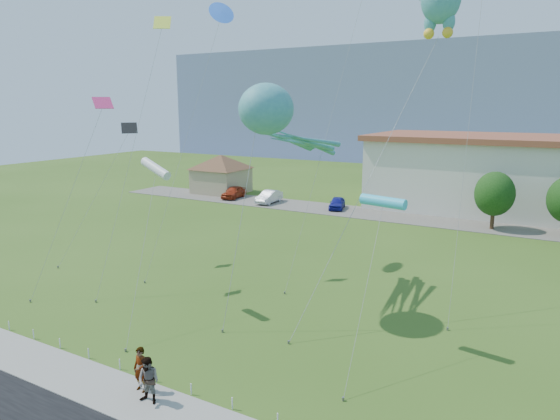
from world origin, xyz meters
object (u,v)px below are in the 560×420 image
object	(u,v)px
pavilion	(221,170)
parked_car_silver	(269,197)
parked_car_red	(234,192)
parked_car_blue	(337,203)
octopus_kite	(278,123)
pedestrian_left	(141,369)
pedestrian_right	(148,381)

from	to	relation	value
pavilion	parked_car_silver	distance (m)	10.09
parked_car_red	parked_car_blue	world-z (taller)	parked_car_red
parked_car_blue	octopus_kite	world-z (taller)	octopus_kite
pedestrian_left	parked_car_blue	xyz separation A→B (m)	(-7.44, 37.61, -0.32)
parked_car_blue	octopus_kite	size ratio (longest dim) A/B	0.30
pedestrian_left	octopus_kite	world-z (taller)	octopus_kite
octopus_kite	pedestrian_left	bearing A→B (deg)	-90.53
pedestrian_left	parked_car_blue	size ratio (longest dim) A/B	0.49
parked_car_red	parked_car_blue	distance (m)	13.85
octopus_kite	pavilion	bearing A→B (deg)	130.91
pavilion	parked_car_red	world-z (taller)	pavilion
pavilion	parked_car_blue	world-z (taller)	pavilion
parked_car_red	pavilion	bearing A→B (deg)	137.96
parked_car_red	parked_car_blue	xyz separation A→B (m)	(13.85, 0.17, -0.09)
parked_car_silver	pedestrian_right	bearing A→B (deg)	-68.22
pedestrian_right	parked_car_blue	world-z (taller)	pedestrian_right
pedestrian_right	octopus_kite	world-z (taller)	octopus_kite
pedestrian_left	parked_car_silver	xyz separation A→B (m)	(-15.87, 36.91, -0.24)
pedestrian_left	parked_car_red	bearing A→B (deg)	120.82
pedestrian_left	pedestrian_right	distance (m)	1.00
pavilion	parked_car_silver	xyz separation A→B (m)	(9.29, -3.24, -2.24)
parked_car_red	parked_car_silver	distance (m)	5.45
octopus_kite	parked_car_blue	bearing A→B (deg)	105.84
parked_car_silver	octopus_kite	xyz separation A→B (m)	(15.97, -25.90, 9.69)
parked_car_blue	pedestrian_right	bearing A→B (deg)	-93.02
pavilion	parked_car_red	distance (m)	5.22
pedestrian_right	pedestrian_left	bearing A→B (deg)	145.99
pedestrian_right	parked_car_silver	distance (m)	40.97
pedestrian_right	parked_car_red	xyz separation A→B (m)	(-22.17, 37.91, -0.24)
octopus_kite	pedestrian_right	bearing A→B (deg)	-86.12
pavilion	parked_car_red	size ratio (longest dim) A/B	2.12
parked_car_red	parked_car_silver	bearing A→B (deg)	-12.43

